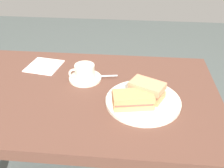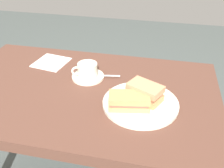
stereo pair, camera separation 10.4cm
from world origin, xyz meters
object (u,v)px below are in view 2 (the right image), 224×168
at_px(coffee_cup, 87,69).
at_px(dining_table, 83,105).
at_px(coffee_saucer, 88,77).
at_px(sandwich_plate, 140,103).
at_px(sandwich_front, 145,92).
at_px(napkin, 51,62).
at_px(sandwich_back, 129,101).
at_px(spoon, 105,75).

bearing_deg(coffee_cup, dining_table, -88.54).
bearing_deg(coffee_saucer, sandwich_plate, -30.50).
distance_m(coffee_saucer, coffee_cup, 0.04).
height_order(dining_table, sandwich_front, sandwich_front).
distance_m(sandwich_front, coffee_saucer, 0.30).
height_order(coffee_saucer, coffee_cup, coffee_cup).
relative_size(sandwich_front, napkin, 0.99).
relative_size(sandwich_back, napkin, 1.06).
height_order(sandwich_front, napkin, sandwich_front).
xyz_separation_m(sandwich_plate, coffee_cup, (-0.26, 0.15, 0.03)).
xyz_separation_m(sandwich_front, coffee_cup, (-0.27, 0.13, -0.00)).
bearing_deg(spoon, coffee_saucer, -169.97).
bearing_deg(sandwich_back, coffee_saucer, 138.84).
distance_m(dining_table, napkin, 0.30).
bearing_deg(sandwich_front, coffee_cup, 154.38).
relative_size(sandwich_back, coffee_cup, 1.46).
bearing_deg(coffee_saucer, spoon, 10.03).
xyz_separation_m(sandwich_back, spoon, (-0.14, 0.20, -0.03)).
height_order(sandwich_front, coffee_saucer, sandwich_front).
xyz_separation_m(spoon, napkin, (-0.30, 0.08, -0.01)).
bearing_deg(sandwich_front, coffee_saucer, 154.14).
xyz_separation_m(coffee_cup, spoon, (0.08, 0.01, -0.03)).
bearing_deg(sandwich_plate, spoon, 137.30).
bearing_deg(dining_table, coffee_saucer, 90.53).
height_order(sandwich_plate, coffee_cup, coffee_cup).
xyz_separation_m(sandwich_plate, sandwich_back, (-0.04, -0.04, 0.03)).
relative_size(coffee_saucer, spoon, 1.44).
height_order(sandwich_back, napkin, sandwich_back).
bearing_deg(dining_table, sandwich_back, -24.50).
height_order(dining_table, sandwich_plate, sandwich_plate).
distance_m(dining_table, sandwich_plate, 0.28).
distance_m(sandwich_plate, sandwich_front, 0.05).
xyz_separation_m(dining_table, sandwich_back, (0.21, -0.10, 0.13)).
distance_m(sandwich_plate, spoon, 0.24).
bearing_deg(sandwich_plate, sandwich_front, 59.32).
bearing_deg(sandwich_plate, dining_table, 166.83).
distance_m(coffee_saucer, napkin, 0.24).
height_order(sandwich_front, spoon, sandwich_front).
height_order(dining_table, coffee_cup, coffee_cup).
distance_m(dining_table, sandwich_back, 0.27).
bearing_deg(sandwich_front, sandwich_back, -130.89).
distance_m(sandwich_front, sandwich_back, 0.08).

